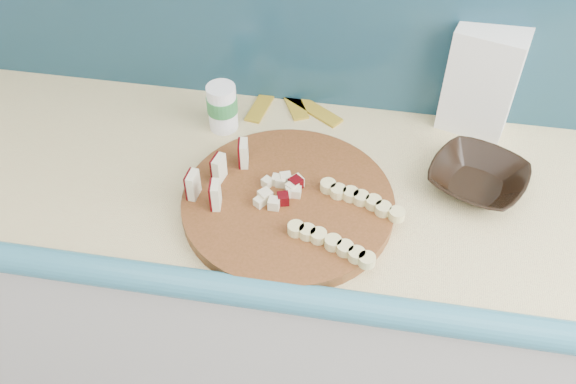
# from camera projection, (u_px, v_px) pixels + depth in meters

# --- Properties ---
(kitchen_counter) EXTENTS (2.20, 0.63, 0.91)m
(kitchen_counter) POSITION_uv_depth(u_px,v_px,m) (358.00, 311.00, 1.69)
(kitchen_counter) COLOR silver
(kitchen_counter) RESTS_ON ground
(backsplash) EXTENTS (2.20, 0.02, 0.50)m
(backsplash) POSITION_uv_depth(u_px,v_px,m) (396.00, 15.00, 1.38)
(backsplash) COLOR teal
(backsplash) RESTS_ON kitchen_counter
(cutting_board) EXTENTS (0.56, 0.56, 0.03)m
(cutting_board) POSITION_uv_depth(u_px,v_px,m) (288.00, 203.00, 1.32)
(cutting_board) COLOR #4B2C10
(cutting_board) RESTS_ON kitchen_counter
(apple_wedges) EXTENTS (0.11, 0.17, 0.06)m
(apple_wedges) POSITION_uv_depth(u_px,v_px,m) (218.00, 175.00, 1.31)
(apple_wedges) COLOR beige
(apple_wedges) RESTS_ON cutting_board
(apple_chunks) EXTENTS (0.07, 0.07, 0.02)m
(apple_chunks) POSITION_uv_depth(u_px,v_px,m) (276.00, 190.00, 1.31)
(apple_chunks) COLOR beige
(apple_chunks) RESTS_ON cutting_board
(banana_slices) EXTENTS (0.23, 0.21, 0.02)m
(banana_slices) POSITION_uv_depth(u_px,v_px,m) (347.00, 220.00, 1.25)
(banana_slices) COLOR #E5D98C
(banana_slices) RESTS_ON cutting_board
(brown_bowl) EXTENTS (0.26, 0.26, 0.05)m
(brown_bowl) POSITION_uv_depth(u_px,v_px,m) (478.00, 179.00, 1.35)
(brown_bowl) COLOR black
(brown_bowl) RESTS_ON kitchen_counter
(flour_bag) EXTENTS (0.17, 0.14, 0.26)m
(flour_bag) POSITION_uv_depth(u_px,v_px,m) (482.00, 79.00, 1.42)
(flour_bag) COLOR white
(flour_bag) RESTS_ON kitchen_counter
(canister) EXTENTS (0.07, 0.07, 0.11)m
(canister) POSITION_uv_depth(u_px,v_px,m) (222.00, 107.00, 1.46)
(canister) COLOR white
(canister) RESTS_ON kitchen_counter
(banana_peel) EXTENTS (0.23, 0.19, 0.01)m
(banana_peel) POSITION_uv_depth(u_px,v_px,m) (289.00, 102.00, 1.56)
(banana_peel) COLOR gold
(banana_peel) RESTS_ON kitchen_counter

